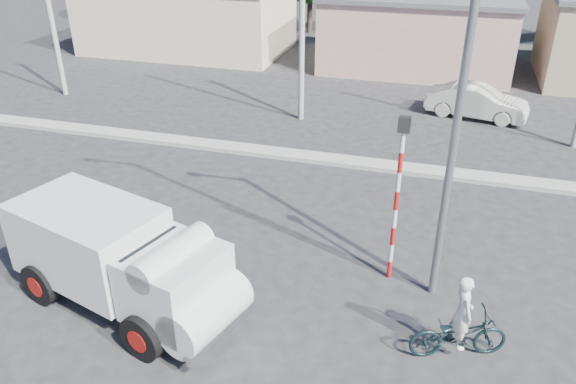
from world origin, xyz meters
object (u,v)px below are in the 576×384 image
(cyclist, at_px, (461,323))
(car_cream, at_px, (477,102))
(streetlight, at_px, (452,99))
(truck, at_px, (124,260))
(bicycle, at_px, (458,335))
(traffic_pole, at_px, (398,188))

(cyclist, relative_size, car_cream, 0.40)
(streetlight, bearing_deg, truck, -158.83)
(bicycle, bearing_deg, traffic_pole, 15.91)
(truck, xyz_separation_m, traffic_pole, (5.75, 2.89, 1.27))
(bicycle, xyz_separation_m, traffic_pole, (-1.72, 2.35, 2.05))
(cyclist, height_order, car_cream, cyclist)
(streetlight, bearing_deg, cyclist, -69.20)
(truck, xyz_separation_m, streetlight, (6.69, 2.59, 3.64))
(traffic_pole, bearing_deg, car_cream, 80.65)
(car_cream, height_order, streetlight, streetlight)
(car_cream, xyz_separation_m, traffic_pole, (-2.12, -12.85, 1.89))
(cyclist, bearing_deg, bicycle, -0.00)
(cyclist, height_order, traffic_pole, traffic_pole)
(streetlight, bearing_deg, car_cream, 84.88)
(truck, xyz_separation_m, car_cream, (7.87, 15.74, -0.62))
(truck, distance_m, cyclist, 7.51)
(traffic_pole, relative_size, streetlight, 0.48)
(car_cream, height_order, traffic_pole, traffic_pole)
(bicycle, height_order, streetlight, streetlight)
(truck, bearing_deg, streetlight, 37.52)
(truck, relative_size, streetlight, 0.68)
(cyclist, xyz_separation_m, car_cream, (0.40, 15.20, -0.15))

